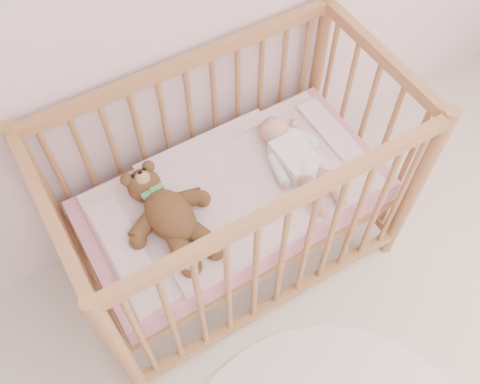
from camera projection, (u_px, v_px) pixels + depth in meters
crib at (234, 199)px, 2.18m from camera, size 1.36×0.76×1.00m
mattress at (234, 201)px, 2.19m from camera, size 1.22×0.62×0.13m
blanket at (234, 191)px, 2.13m from camera, size 1.10×0.58×0.06m
baby at (295, 155)px, 2.14m from camera, size 0.26×0.53×0.13m
teddy_bear at (170, 215)px, 1.97m from camera, size 0.43×0.57×0.15m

